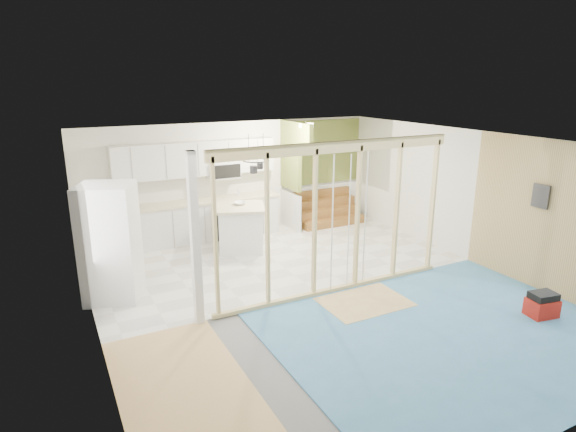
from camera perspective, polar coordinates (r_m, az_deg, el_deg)
room at (r=7.83m, az=3.93°, el=-0.69°), size 7.01×8.01×2.61m
floor_overlays at (r=8.37m, az=3.97°, el=-9.00°), size 7.00×8.00×0.03m
stud_frame at (r=7.65m, az=2.58°, el=1.08°), size 4.66×0.14×2.60m
base_cabinets at (r=10.49m, az=-13.42°, el=-1.49°), size 4.45×2.24×0.93m
upper_cabinets at (r=10.81m, az=-10.52°, el=6.57°), size 3.60×0.41×0.85m
green_partition at (r=11.97m, az=3.24°, el=3.45°), size 2.25×1.51×2.60m
pot_rack at (r=9.17m, az=-3.79°, el=6.26°), size 0.52×0.52×0.72m
sheathing_panel at (r=8.89m, az=30.77°, el=-0.93°), size 0.02×4.00×2.60m
electrical_panel at (r=9.08m, az=27.77°, el=2.10°), size 0.04×0.30×0.40m
ceiling_light at (r=10.84m, az=2.18°, el=10.69°), size 0.32×0.32×0.08m
fridge at (r=8.33m, az=-20.27°, el=-3.02°), size 1.11×1.07×1.94m
island at (r=10.24m, az=-5.63°, el=-1.45°), size 1.28×1.28×0.97m
bowl at (r=10.20m, az=-5.71°, el=1.52°), size 0.25×0.25×0.06m
soap_bottle_a at (r=10.58m, az=-18.88°, el=1.65°), size 0.13×0.13×0.29m
soap_bottle_b at (r=11.21m, az=-5.90°, el=2.91°), size 0.10×0.11×0.18m
toolbox at (r=8.45m, az=27.89°, el=-9.34°), size 0.47×0.39×0.40m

